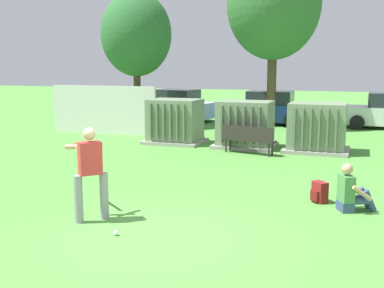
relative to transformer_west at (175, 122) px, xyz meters
name	(u,v)px	position (x,y,z in m)	size (l,w,h in m)	color
ground_plane	(153,236)	(3.28, -9.18, -0.79)	(96.00, 96.00, 0.00)	#51933D
fence_panel	(103,110)	(-3.78, 1.32, 0.21)	(4.80, 0.12, 2.00)	silver
transformer_west	(175,122)	(0.00, 0.00, 0.00)	(2.10, 1.70, 1.62)	#9E9B93
transformer_mid_west	(245,125)	(2.66, -0.04, 0.00)	(2.10, 1.70, 1.62)	#9E9B93
transformer_mid_east	(317,128)	(5.09, -0.07, 0.00)	(2.10, 1.70, 1.62)	#9E9B93
park_bench	(248,138)	(3.04, -1.25, -0.25)	(1.84, 0.79, 0.92)	#2D2823
batter	(90,169)	(1.84, -8.76, 0.19)	(1.34, 1.30, 1.74)	gray
sports_ball	(116,233)	(2.68, -9.35, -0.74)	(0.09, 0.09, 0.09)	white
seated_spectator	(351,192)	(6.36, -6.55, -0.41)	(0.79, 0.67, 0.96)	#384C75
backpack	(319,192)	(5.72, -6.14, -0.57)	(0.38, 0.38, 0.44)	maroon
tree_left	(136,35)	(-3.45, 3.87, 3.44)	(3.22, 3.22, 6.16)	#4C3828
tree_center_left	(274,4)	(2.42, 6.03, 4.80)	(4.26, 4.26, 8.14)	brown
parked_car_leftmost	(174,106)	(-2.74, 6.72, -0.04)	(4.39, 2.34, 1.62)	silver
parked_car_left_of_center	(268,109)	(2.12, 6.84, -0.04)	(4.21, 1.94, 1.62)	navy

